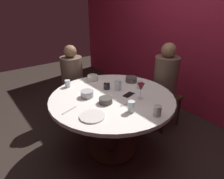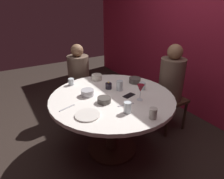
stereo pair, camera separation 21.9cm
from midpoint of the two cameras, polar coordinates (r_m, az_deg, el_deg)
The scene contains 20 objects.
ground_plane at distance 2.64m, azimuth -2.48°, elevation -16.45°, with size 8.00×8.00×0.00m, color #2D231E.
back_wall at distance 3.22m, azimuth 22.11°, elevation 15.18°, with size 6.00×0.10×2.60m, color maroon.
dining_table at distance 2.29m, azimuth -2.74°, elevation -5.20°, with size 1.38×1.38×0.74m.
seated_diner_left at distance 3.02m, azimuth -13.35°, elevation 4.05°, with size 0.40×0.40×1.14m.
seated_diner_back at distance 2.80m, azimuth 12.87°, elevation 3.36°, with size 0.40×0.40×1.22m.
candle_holder at distance 2.39m, azimuth -4.14°, elevation 0.91°, with size 0.08×0.08×0.09m.
wine_glass at distance 2.12m, azimuth 5.31°, elevation 0.47°, with size 0.08×0.08×0.18m.
dinner_plate at distance 1.86m, azimuth -9.02°, elevation -7.64°, with size 0.24×0.24×0.01m, color silver.
cell_phone at distance 2.25m, azimuth 1.99°, elevation -1.54°, with size 0.07×0.14×0.01m, color black.
bowl_serving_large at distance 2.23m, azimuth -9.89°, elevation -1.29°, with size 0.14×0.14×0.07m, color #B7B7BC.
bowl_salad_center at distance 2.08m, azimuth -4.82°, elevation -3.16°, with size 0.14×0.14×0.06m, color #4C4742.
bowl_small_white at distance 2.59m, azimuth 3.10°, elevation 2.84°, with size 0.15×0.15×0.07m, color #4C4742.
bowl_sauce_side at distance 2.66m, azimuth -7.89°, elevation 3.26°, with size 0.13×0.13×0.07m, color beige.
cup_near_candle at distance 1.86m, azimuth 9.53°, elevation -6.11°, with size 0.07×0.07×0.10m, color #B2ADA3.
cup_by_left_diner at distance 2.41m, azimuth 5.40°, elevation 1.35°, with size 0.07×0.07×0.09m, color silver.
cup_by_right_diner at distance 2.35m, azimuth -0.89°, elevation 1.16°, with size 0.08×0.08×0.12m, color silver.
cup_center_front at distance 2.52m, azimuth -14.94°, elevation 1.59°, with size 0.07×0.07×0.09m, color silver.
cup_far_edge at distance 1.90m, azimuth 2.24°, elevation -4.96°, with size 0.07×0.07×0.11m, color silver.
fork_near_plate at distance 2.01m, azimuth -15.17°, elevation -5.78°, with size 0.02×0.18×0.01m, color #B7B7BC.
knife_near_plate at distance 2.05m, azimuth 1.50°, elevation -4.22°, with size 0.02×0.18×0.01m, color #B7B7BC.
Camera 1 is at (1.58, -1.21, 1.73)m, focal length 32.13 mm.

